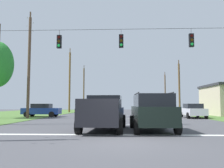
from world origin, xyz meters
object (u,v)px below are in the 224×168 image
distant_car_crossing_white (193,111)px  utility_pole_far_right (179,87)px  overhead_signal_span (125,68)px  pickup_truck (104,113)px  distant_car_oncoming (42,110)px  utility_pole_distant_left (84,88)px  utility_pole_far_left (29,64)px  suv_black (152,111)px  distant_car_far_parked (151,110)px  utility_pole_distant_right (70,81)px  utility_pole_near_left (165,92)px

distant_car_crossing_white → utility_pole_far_right: size_ratio=0.46×
overhead_signal_span → pickup_truck: bearing=-110.5°
distant_car_oncoming → utility_pole_distant_left: (-0.24, 32.62, 4.67)m
distant_car_oncoming → utility_pole_distant_left: size_ratio=0.38×
utility_pole_far_left → utility_pole_far_right: bearing=43.9°
overhead_signal_span → suv_black: size_ratio=3.91×
overhead_signal_span → distant_car_crossing_white: size_ratio=4.39×
distant_car_far_parked → utility_pole_distant_left: size_ratio=0.39×
distant_car_crossing_white → distant_car_far_parked: size_ratio=0.98×
utility_pole_far_right → pickup_truck: bearing=-110.6°
pickup_truck → distant_car_oncoming: 16.59m
utility_pole_distant_right → utility_pole_far_right: bearing=1.2°
overhead_signal_span → distant_car_oncoming: (-9.59, 10.98, -3.25)m
utility_pole_far_right → utility_pole_near_left: (0.32, 16.03, -0.10)m
pickup_truck → utility_pole_distant_left: bearing=100.4°
pickup_truck → utility_pole_far_right: 32.37m
overhead_signal_span → pickup_truck: size_ratio=3.45×
distant_car_far_parked → utility_pole_near_left: bearing=76.8°
utility_pole_near_left → utility_pole_distant_left: size_ratio=0.83×
utility_pole_far_right → utility_pole_distant_left: 26.09m
utility_pole_far_left → utility_pole_distant_left: size_ratio=0.98×
suv_black → utility_pole_far_left: 16.51m
utility_pole_far_left → utility_pole_distant_right: (0.18, 18.81, 0.11)m
distant_car_oncoming → utility_pole_near_left: utility_pole_near_left is taller
pickup_truck → utility_pole_distant_left: utility_pole_distant_left is taller
utility_pole_near_left → pickup_truck: bearing=-104.2°
distant_car_oncoming → utility_pole_far_right: 25.48m
pickup_truck → utility_pole_distant_right: size_ratio=0.47×
distant_car_crossing_white → utility_pole_near_left: utility_pole_near_left is taller
overhead_signal_span → utility_pole_distant_right: size_ratio=1.62×
overhead_signal_span → utility_pole_distant_right: bearing=110.2°
pickup_truck → suv_black: 2.67m
utility_pole_distant_left → utility_pole_distant_right: bearing=-89.6°
utility_pole_far_right → overhead_signal_span: bearing=-110.6°
utility_pole_far_left → distant_car_oncoming: bearing=85.1°
overhead_signal_span → utility_pole_near_left: 44.02m
distant_car_far_parked → overhead_signal_span: bearing=-104.7°
suv_black → utility_pole_distant_right: (-11.10, 29.97, 4.64)m
utility_pole_distant_right → utility_pole_distant_left: bearing=90.4°
suv_black → utility_pole_distant_right: bearing=110.3°
overhead_signal_span → distant_car_crossing_white: (7.35, 9.30, -3.25)m
utility_pole_far_right → utility_pole_far_left: bearing=-136.1°
distant_car_far_parked → utility_pole_distant_right: bearing=133.6°
distant_car_far_parked → utility_pole_far_left: size_ratio=0.39×
distant_car_far_parked → utility_pole_near_left: utility_pole_near_left is taller
overhead_signal_span → utility_pole_far_right: bearing=69.4°
suv_black → utility_pole_far_left: bearing=135.3°
pickup_truck → utility_pole_far_left: utility_pole_far_left is taller
distant_car_crossing_white → utility_pole_far_left: utility_pole_far_left is taller
overhead_signal_span → utility_pole_distant_right: 28.11m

